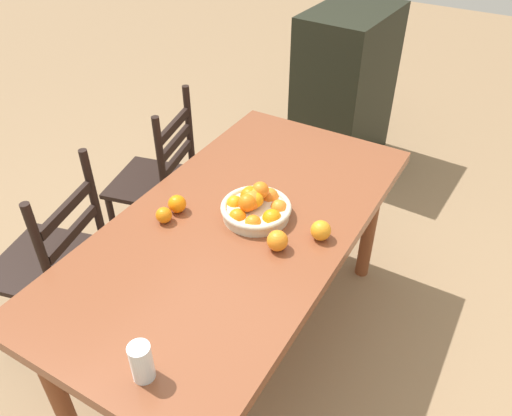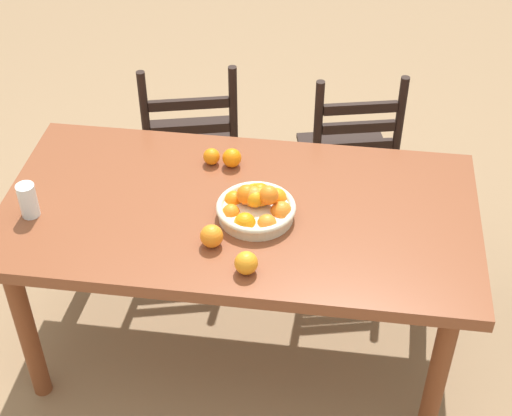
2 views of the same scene
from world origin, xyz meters
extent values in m
plane|color=#8F7150|center=(0.00, 0.00, 0.00)|extent=(12.00, 12.00, 0.00)
cube|color=brown|center=(0.00, 0.00, 0.72)|extent=(1.69, 0.86, 0.05)
cylinder|color=brown|center=(0.74, -0.33, 0.35)|extent=(0.07, 0.07, 0.70)
cylinder|color=brown|center=(-0.74, 0.33, 0.35)|extent=(0.07, 0.07, 0.70)
cylinder|color=brown|center=(0.74, 0.33, 0.35)|extent=(0.07, 0.07, 0.70)
cube|color=black|center=(-0.35, 0.79, 0.44)|extent=(0.52, 0.52, 0.03)
cylinder|color=black|center=(-0.21, 1.01, 0.21)|extent=(0.04, 0.04, 0.42)
cylinder|color=black|center=(-0.12, 0.65, 0.21)|extent=(0.04, 0.04, 0.42)
cylinder|color=black|center=(-0.48, 0.56, 0.21)|extent=(0.04, 0.04, 0.42)
cylinder|color=black|center=(-0.12, 0.65, 0.69)|extent=(0.04, 0.04, 0.49)
cylinder|color=black|center=(-0.48, 0.56, 0.69)|extent=(0.04, 0.04, 0.49)
cube|color=black|center=(-0.30, 0.61, 0.65)|extent=(0.33, 0.10, 0.04)
cube|color=black|center=(-0.30, 0.61, 0.78)|extent=(0.33, 0.10, 0.04)
cube|color=black|center=(0.37, 0.78, 0.44)|extent=(0.48, 0.48, 0.03)
cylinder|color=black|center=(0.49, 0.99, 0.21)|extent=(0.04, 0.04, 0.43)
cylinder|color=black|center=(0.16, 0.91, 0.21)|extent=(0.04, 0.04, 0.43)
cylinder|color=black|center=(0.57, 0.65, 0.21)|extent=(0.04, 0.04, 0.43)
cylinder|color=black|center=(0.24, 0.58, 0.21)|extent=(0.04, 0.04, 0.43)
cylinder|color=black|center=(0.57, 0.65, 0.70)|extent=(0.04, 0.04, 0.49)
cylinder|color=black|center=(0.24, 0.58, 0.70)|extent=(0.04, 0.04, 0.49)
cube|color=black|center=(0.41, 0.62, 0.62)|extent=(0.30, 0.09, 0.04)
cube|color=black|center=(0.41, 0.62, 0.72)|extent=(0.30, 0.09, 0.04)
cube|color=black|center=(0.41, 0.62, 0.81)|extent=(0.30, 0.09, 0.04)
cube|color=black|center=(1.81, 0.27, 0.53)|extent=(0.75, 0.51, 1.06)
cylinder|color=beige|center=(0.07, -0.04, 0.77)|extent=(0.26, 0.26, 0.04)
torus|color=beige|center=(0.07, -0.04, 0.79)|extent=(0.28, 0.28, 0.02)
sphere|color=orange|center=(0.16, -0.05, 0.79)|extent=(0.08, 0.08, 0.08)
sphere|color=orange|center=(0.13, 0.02, 0.79)|extent=(0.08, 0.08, 0.08)
sphere|color=orange|center=(0.05, 0.04, 0.79)|extent=(0.07, 0.07, 0.07)
sphere|color=orange|center=(-0.02, -0.01, 0.79)|extent=(0.07, 0.07, 0.07)
sphere|color=orange|center=(-0.01, -0.08, 0.79)|extent=(0.06, 0.06, 0.06)
sphere|color=orange|center=(0.04, -0.13, 0.79)|extent=(0.08, 0.08, 0.08)
sphere|color=orange|center=(0.12, -0.12, 0.79)|extent=(0.07, 0.07, 0.07)
sphere|color=orange|center=(0.11, -0.04, 0.84)|extent=(0.07, 0.07, 0.07)
sphere|color=orange|center=(0.06, -0.03, 0.83)|extent=(0.07, 0.07, 0.07)
sphere|color=orange|center=(0.06, -0.04, 0.83)|extent=(0.06, 0.06, 0.06)
sphere|color=orange|center=(0.08, -0.03, 0.83)|extent=(0.07, 0.07, 0.07)
sphere|color=orange|center=(0.03, -0.03, 0.83)|extent=(0.07, 0.07, 0.07)
sphere|color=orange|center=(0.08, -0.01, 0.83)|extent=(0.07, 0.07, 0.07)
sphere|color=orange|center=(-0.14, 0.25, 0.78)|extent=(0.06, 0.06, 0.06)
sphere|color=orange|center=(-0.06, -0.21, 0.79)|extent=(0.08, 0.08, 0.08)
sphere|color=orange|center=(0.07, -0.32, 0.79)|extent=(0.08, 0.08, 0.08)
sphere|color=orange|center=(-0.06, 0.24, 0.78)|extent=(0.07, 0.07, 0.07)
cylinder|color=silver|center=(-0.72, -0.14, 0.81)|extent=(0.06, 0.06, 0.13)
camera|label=1|loc=(-1.29, -0.83, 2.00)|focal=35.65mm
camera|label=2|loc=(0.34, -2.06, 2.48)|focal=53.70mm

